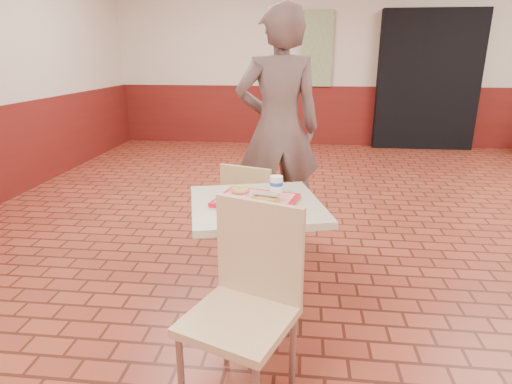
# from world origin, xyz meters

# --- Properties ---
(room_shell) EXTENTS (8.01, 10.01, 3.01)m
(room_shell) POSITION_xyz_m (0.00, 0.00, 1.50)
(room_shell) COLOR maroon
(room_shell) RESTS_ON ground
(wainscot_band) EXTENTS (8.00, 10.00, 1.00)m
(wainscot_band) POSITION_xyz_m (0.00, 0.00, 0.50)
(wainscot_band) COLOR #591411
(wainscot_band) RESTS_ON ground
(corridor_doorway) EXTENTS (1.60, 0.22, 2.20)m
(corridor_doorway) POSITION_xyz_m (1.20, 4.88, 1.10)
(corridor_doorway) COLOR black
(corridor_doorway) RESTS_ON ground
(promo_poster) EXTENTS (0.50, 0.03, 1.20)m
(promo_poster) POSITION_xyz_m (-0.60, 4.94, 1.60)
(promo_poster) COLOR gray
(promo_poster) RESTS_ON wainscot_band
(main_table) EXTENTS (0.71, 0.71, 0.75)m
(main_table) POSITION_xyz_m (-1.02, -0.32, 0.50)
(main_table) COLOR #B8B394
(main_table) RESTS_ON ground
(chair_main_front) EXTENTS (0.55, 0.55, 0.92)m
(chair_main_front) POSITION_xyz_m (-0.99, -0.90, 0.51)
(chair_main_front) COLOR tan
(chair_main_front) RESTS_ON ground
(chair_main_back) EXTENTS (0.47, 0.47, 0.81)m
(chair_main_back) POSITION_xyz_m (-1.12, 0.31, 0.45)
(chair_main_back) COLOR tan
(chair_main_back) RESTS_ON ground
(customer) EXTENTS (0.78, 0.60, 1.90)m
(customer) POSITION_xyz_m (-0.97, 0.91, 0.95)
(customer) COLOR #64514D
(customer) RESTS_ON ground
(serving_tray) EXTENTS (0.42, 0.33, 0.03)m
(serving_tray) POSITION_xyz_m (-1.02, -0.32, 0.76)
(serving_tray) COLOR red
(serving_tray) RESTS_ON main_table
(ring_donut) EXTENTS (0.11, 0.11, 0.03)m
(ring_donut) POSITION_xyz_m (-1.12, -0.23, 0.79)
(ring_donut) COLOR gold
(ring_donut) RESTS_ON serving_tray
(long_john_donut) EXTENTS (0.17, 0.11, 0.05)m
(long_john_donut) POSITION_xyz_m (-0.96, -0.38, 0.79)
(long_john_donut) COLOR gold
(long_john_donut) RESTS_ON serving_tray
(paper_cup) EXTENTS (0.08, 0.08, 0.09)m
(paper_cup) POSITION_xyz_m (-0.92, -0.20, 0.82)
(paper_cup) COLOR white
(paper_cup) RESTS_ON serving_tray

